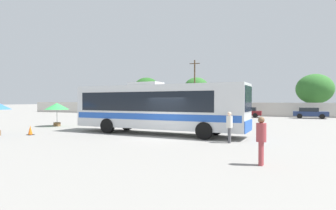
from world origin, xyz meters
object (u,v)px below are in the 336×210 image
at_px(roadside_tree_left, 146,89).
at_px(parked_car_third_maroon, 246,112).
at_px(coach_bus_silver_blue, 156,106).
at_px(utility_pole_near, 195,86).
at_px(traffic_cone_on_apron, 30,130).
at_px(parked_car_second_silver, 208,111).
at_px(roadside_tree_midright, 221,93).
at_px(attendant_by_bus_door, 229,125).
at_px(roadside_tree_right, 315,89).
at_px(roadside_tree_midleft, 196,88).
at_px(passenger_waiting_on_apron, 261,138).
at_px(parked_car_leftmost_maroon, 167,110).
at_px(parked_car_rightmost_dark_blue, 310,113).
at_px(vendor_umbrella_near_gate_green, 57,107).

bearing_deg(roadside_tree_left, parked_car_third_maroon, -22.53).
relative_size(coach_bus_silver_blue, roadside_tree_left, 1.82).
relative_size(utility_pole_near, traffic_cone_on_apron, 14.73).
height_order(parked_car_second_silver, roadside_tree_midright, roadside_tree_midright).
relative_size(attendant_by_bus_door, roadside_tree_left, 0.25).
xyz_separation_m(parked_car_third_maroon, roadside_tree_right, (9.25, 7.05, 3.33)).
bearing_deg(roadside_tree_left, parked_car_second_silver, -29.16).
xyz_separation_m(coach_bus_silver_blue, roadside_tree_midleft, (-6.12, 31.59, 2.76)).
height_order(attendant_by_bus_door, roadside_tree_right, roadside_tree_right).
bearing_deg(roadside_tree_midleft, passenger_waiting_on_apron, -70.83).
xyz_separation_m(parked_car_second_silver, roadside_tree_midright, (0.39, 8.47, 2.88)).
distance_m(parked_car_leftmost_maroon, utility_pole_near, 8.05).
bearing_deg(parked_car_leftmost_maroon, roadside_tree_midleft, 76.14).
xyz_separation_m(parked_car_leftmost_maroon, traffic_cone_on_apron, (0.83, -26.25, -0.49)).
height_order(attendant_by_bus_door, passenger_waiting_on_apron, passenger_waiting_on_apron).
relative_size(parked_car_third_maroon, parked_car_rightmost_dark_blue, 1.01).
relative_size(passenger_waiting_on_apron, utility_pole_near, 0.18).
relative_size(passenger_waiting_on_apron, parked_car_second_silver, 0.40).
height_order(parked_car_second_silver, parked_car_third_maroon, parked_car_second_silver).
xyz_separation_m(vendor_umbrella_near_gate_green, parked_car_second_silver, (8.80, 20.65, -0.97)).
relative_size(utility_pole_near, roadside_tree_right, 1.49).
relative_size(coach_bus_silver_blue, traffic_cone_on_apron, 19.33).
relative_size(parked_car_second_silver, roadside_tree_left, 0.63).
xyz_separation_m(coach_bus_silver_blue, passenger_waiting_on_apron, (7.30, -7.02, -0.94)).
distance_m(roadside_tree_midright, roadside_tree_right, 14.53).
xyz_separation_m(coach_bus_silver_blue, utility_pole_near, (-5.66, 28.89, 2.98)).
relative_size(roadside_tree_left, roadside_tree_right, 1.07).
distance_m(vendor_umbrella_near_gate_green, roadside_tree_right, 36.24).
bearing_deg(utility_pole_near, vendor_umbrella_near_gate_green, -100.28).
bearing_deg(parked_car_second_silver, attendant_by_bus_door, -73.76).
distance_m(attendant_by_bus_door, passenger_waiting_on_apron, 5.14).
bearing_deg(parked_car_third_maroon, roadside_tree_right, 37.30).
distance_m(vendor_umbrella_near_gate_green, utility_pole_near, 27.73).
xyz_separation_m(passenger_waiting_on_apron, roadside_tree_right, (5.75, 36.19, 3.11)).
distance_m(coach_bus_silver_blue, roadside_tree_midright, 30.98).
bearing_deg(roadside_tree_midleft, parked_car_third_maroon, -43.68).
bearing_deg(roadside_tree_left, vendor_umbrella_near_gate_green, -79.72).
bearing_deg(parked_car_leftmost_maroon, parked_car_rightmost_dark_blue, 0.26).
bearing_deg(parked_car_third_maroon, vendor_umbrella_near_gate_green, -125.23).
relative_size(parked_car_leftmost_maroon, roadside_tree_left, 0.68).
relative_size(vendor_umbrella_near_gate_green, parked_car_leftmost_maroon, 0.46).
bearing_deg(utility_pole_near, parked_car_third_maroon, -35.60).
xyz_separation_m(utility_pole_near, traffic_cone_on_apron, (-1.88, -32.62, -4.59)).
xyz_separation_m(coach_bus_silver_blue, vendor_umbrella_near_gate_green, (-10.57, 1.78, -0.15)).
xyz_separation_m(coach_bus_silver_blue, roadside_tree_right, (13.04, 29.17, 2.17)).
bearing_deg(parked_car_rightmost_dark_blue, vendor_umbrella_near_gate_green, -137.02).
distance_m(vendor_umbrella_near_gate_green, roadside_tree_left, 29.04).
bearing_deg(attendant_by_bus_door, vendor_umbrella_near_gate_green, 165.90).
relative_size(parked_car_leftmost_maroon, parked_car_second_silver, 1.08).
xyz_separation_m(passenger_waiting_on_apron, parked_car_rightmost_dark_blue, (4.48, 29.63, -0.22)).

